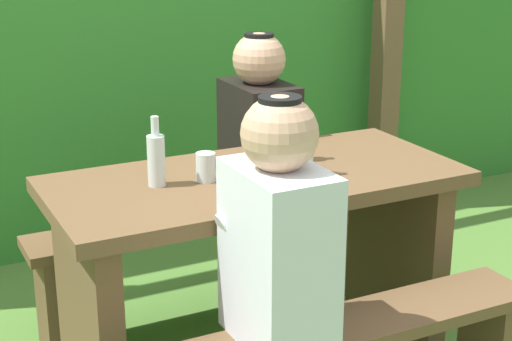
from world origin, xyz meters
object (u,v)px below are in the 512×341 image
Objects in this scene: person_white_shirt at (278,233)px; person_black_coat at (259,129)px; bench_far at (201,246)px; picnic_table at (256,244)px; bottle_left at (305,150)px; bottle_center at (293,136)px; drinking_glass at (206,167)px; cell_phone at (224,163)px; bottle_right at (156,158)px.

person_white_shirt and person_black_coat have the same top height.
person_black_coat is at bearing -0.72° from bench_far.
picnic_table reaches higher than bench_far.
person_black_coat is at bearing 65.83° from person_white_shirt.
bottle_left is at bearing -32.20° from picnic_table.
bottle_left is at bearing -105.98° from bottle_center.
drinking_glass is 0.19m from cell_phone.
picnic_table is 0.38m from bottle_left.
bottle_center is at bearing 4.49° from bottle_right.
bottle_center is (-0.08, -0.42, 0.08)m from person_black_coat.
person_white_shirt is at bearing -100.33° from bench_far.
person_black_coat is at bearing 61.99° from picnic_table.
drinking_glass reaches higher than bench_far.
picnic_table is 0.40m from bottle_center.
bottle_right is (-0.16, 0.03, 0.04)m from drinking_glass.
person_black_coat is (0.45, 1.00, 0.00)m from person_white_shirt.
picnic_table is at bearing -66.64° from cell_phone.
bottle_right is (-0.15, 0.54, 0.09)m from person_white_shirt.
person_black_coat is at bearing 37.19° from bottle_right.
bottle_center reaches higher than bottle_left.
bottle_left is at bearing -76.86° from bench_far.
bottle_left is 0.49m from bottle_right.
bottle_center reaches higher than cell_phone.
picnic_table is 0.30m from cell_phone.
bench_far is 0.71m from bottle_center.
person_white_shirt is at bearing -74.10° from bottle_right.
bottle_right is (-0.34, -0.46, 0.55)m from bench_far.
bottle_right reaches higher than bottle_left.
bottle_right is at bearing -142.81° from person_black_coat.
bottle_right reaches higher than picnic_table.
cell_phone is at bearing -98.48° from bench_far.
person_black_coat is 0.48m from cell_phone.
cell_phone is at bearing -132.02° from person_black_coat.
bottle_left is (0.14, -0.09, 0.34)m from picnic_table.
cell_phone is at bearing 129.43° from bottle_left.
person_white_shirt is (-0.18, -1.00, 0.46)m from bench_far.
person_black_coat reaches higher than bottle_left.
bench_far is 6.03× the size of bottle_center.
bottle_right reaches higher than cell_phone.
bench_far is 14.66× the size of drinking_glass.
drinking_glass is at bearing -10.49° from bottle_right.
cell_phone is (0.12, 0.13, -0.04)m from drinking_glass.
person_black_coat is 0.61m from bottle_left.
bench_far is at bearing 179.28° from person_black_coat.
bottle_left is at bearing -17.49° from drinking_glass.
bottle_left is (0.14, -0.59, 0.55)m from bench_far.
person_white_shirt reaches higher than bottle_left.
cell_phone reaches higher than bench_far.
bottle_center is (0.19, -0.42, 0.54)m from bench_far.
cell_phone is (0.28, 0.10, -0.09)m from bottle_right.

